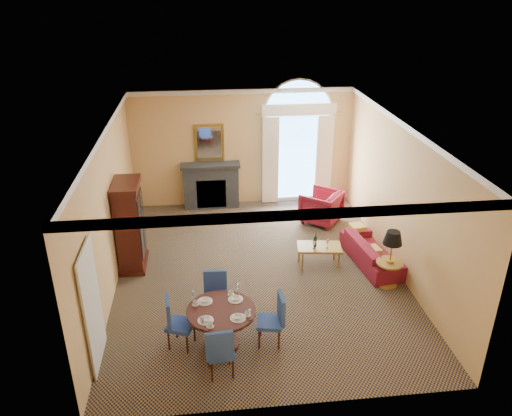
{
  "coord_description": "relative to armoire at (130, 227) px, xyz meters",
  "views": [
    {
      "loc": [
        -1.09,
        -9.19,
        5.82
      ],
      "look_at": [
        0.0,
        0.5,
        1.3
      ],
      "focal_mm": 35.0,
      "sensor_mm": 36.0,
      "label": 1
    }
  ],
  "objects": [
    {
      "name": "ground",
      "position": [
        2.72,
        -0.61,
        -0.95
      ],
      "size": [
        7.5,
        7.5,
        0.0
      ],
      "primitive_type": "plane",
      "color": "#121738",
      "rests_on": "ground"
    },
    {
      "name": "dining_chair_east",
      "position": [
        2.73,
        -2.92,
        -0.4
      ],
      "size": [
        0.5,
        0.5,
        0.96
      ],
      "rotation": [
        0.0,
        0.0,
        1.38
      ],
      "color": "navy",
      "rests_on": "ground"
    },
    {
      "name": "dining_chair_north",
      "position": [
        1.76,
        -2.1,
        -0.4
      ],
      "size": [
        0.54,
        0.54,
        0.96
      ],
      "rotation": [
        0.0,
        0.0,
        2.83
      ],
      "color": "navy",
      "rests_on": "ground"
    },
    {
      "name": "dining_chair_south",
      "position": [
        1.75,
        -3.65,
        -0.4
      ],
      "size": [
        0.47,
        0.48,
        0.96
      ],
      "rotation": [
        0.0,
        0.0,
        0.11
      ],
      "color": "navy",
      "rests_on": "ground"
    },
    {
      "name": "room_envelope",
      "position": [
        2.69,
        0.06,
        1.56
      ],
      "size": [
        6.04,
        7.52,
        3.45
      ],
      "color": "tan",
      "rests_on": "ground"
    },
    {
      "name": "dining_chair_west",
      "position": [
        1.03,
        -2.81,
        -0.4
      ],
      "size": [
        0.55,
        0.55,
        0.96
      ],
      "rotation": [
        0.0,
        0.0,
        -1.94
      ],
      "color": "navy",
      "rests_on": "ground"
    },
    {
      "name": "dining_table",
      "position": [
        1.81,
        -2.89,
        -0.4
      ],
      "size": [
        1.18,
        1.18,
        0.94
      ],
      "color": "black",
      "rests_on": "ground"
    },
    {
      "name": "armchair",
      "position": [
        4.61,
        1.66,
        -0.53
      ],
      "size": [
        1.29,
        1.29,
        0.85
      ],
      "primitive_type": "imported",
      "rotation": [
        0.0,
        0.0,
        4.04
      ],
      "color": "maroon",
      "rests_on": "ground"
    },
    {
      "name": "side_table",
      "position": [
        5.32,
        -1.4,
        -0.16
      ],
      "size": [
        0.55,
        0.55,
        1.22
      ],
      "color": "#AB8133",
      "rests_on": "ground"
    },
    {
      "name": "armoire",
      "position": [
        0.0,
        0.0,
        0.0
      ],
      "size": [
        0.57,
        1.01,
        1.98
      ],
      "color": "black",
      "rests_on": "ground"
    },
    {
      "name": "coffee_table",
      "position": [
        4.07,
        -0.49,
        -0.51
      ],
      "size": [
        1.02,
        0.65,
        0.81
      ],
      "rotation": [
        0.0,
        0.0,
        -0.14
      ],
      "color": "#AB8133",
      "rests_on": "ground"
    },
    {
      "name": "sofa",
      "position": [
        5.27,
        -0.51,
        -0.67
      ],
      "size": [
        1.0,
        2.0,
        0.56
      ],
      "primitive_type": "imported",
      "rotation": [
        0.0,
        0.0,
        1.7
      ],
      "color": "maroon",
      "rests_on": "ground"
    }
  ]
}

